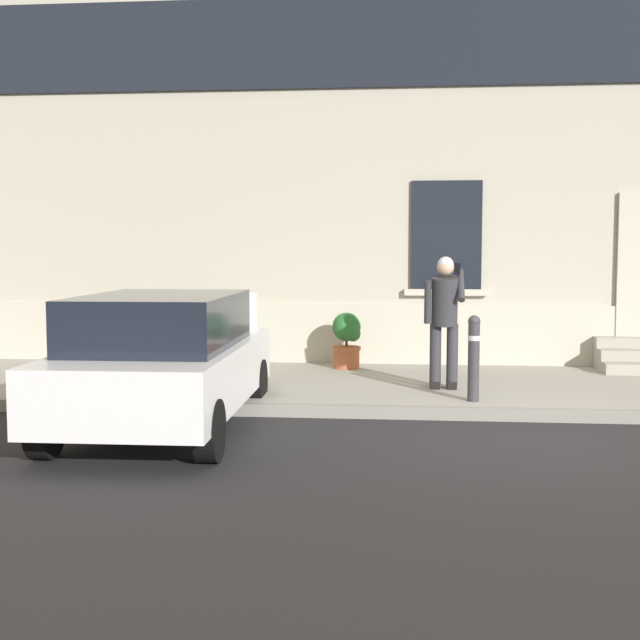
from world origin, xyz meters
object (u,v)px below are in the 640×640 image
at_px(bollard_near_person, 474,355).
at_px(planter_olive, 234,336).
at_px(hatchback_car_white, 164,359).
at_px(planter_charcoal, 119,336).
at_px(person_on_phone, 444,314).
at_px(planter_terracotta, 347,339).
at_px(bollard_far_left, 187,352).

xyz_separation_m(bollard_near_person, planter_olive, (-3.51, 2.89, -0.11)).
distance_m(hatchback_car_white, planter_charcoal, 4.37).
bearing_deg(bollard_near_person, hatchback_car_white, -160.23).
bearing_deg(planter_olive, planter_charcoal, -174.36).
bearing_deg(planter_olive, bollard_near_person, -39.40).
relative_size(person_on_phone, planter_terracotta, 2.02).
height_order(bollard_far_left, planter_olive, bollard_far_left).
bearing_deg(planter_olive, person_on_phone, -33.00).
relative_size(hatchback_car_white, planter_olive, 4.76).
xyz_separation_m(hatchback_car_white, bollard_near_person, (3.46, 1.24, -0.08)).
distance_m(bollard_near_person, bollard_far_left, 3.53).
bearing_deg(planter_charcoal, bollard_far_left, -56.41).
bearing_deg(planter_charcoal, person_on_phone, -20.75).
bearing_deg(hatchback_car_white, person_on_phone, 33.14).
bearing_deg(person_on_phone, planter_charcoal, 158.39).
xyz_separation_m(bollard_far_left, planter_olive, (0.01, 2.89, -0.11)).
distance_m(planter_charcoal, planter_terracotta, 3.62).
relative_size(bollard_far_left, planter_olive, 1.22).
xyz_separation_m(bollard_far_left, planter_charcoal, (-1.80, 2.71, -0.11)).
relative_size(hatchback_car_white, planter_terracotta, 4.76).
bearing_deg(bollard_far_left, planter_olive, 89.74).
bearing_deg(hatchback_car_white, planter_olive, 90.73).
relative_size(planter_charcoal, planter_terracotta, 1.00).
bearing_deg(bollard_near_person, person_on_phone, 111.30).
bearing_deg(person_on_phone, planter_terracotta, 126.30).
relative_size(hatchback_car_white, person_on_phone, 2.35).
relative_size(bollard_far_left, planter_charcoal, 1.22).
xyz_separation_m(hatchback_car_white, planter_olive, (-0.05, 4.13, -0.18)).
xyz_separation_m(bollard_far_left, planter_terracotta, (1.82, 2.64, -0.11)).
xyz_separation_m(hatchback_car_white, bollard_far_left, (-0.07, 1.24, -0.08)).
height_order(bollard_near_person, person_on_phone, person_on_phone).
bearing_deg(planter_olive, planter_terracotta, -7.77).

